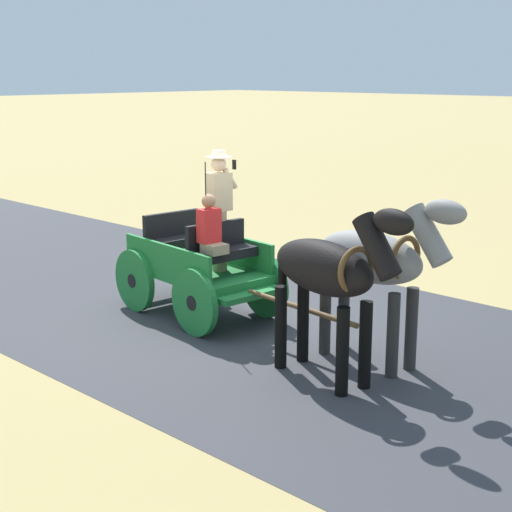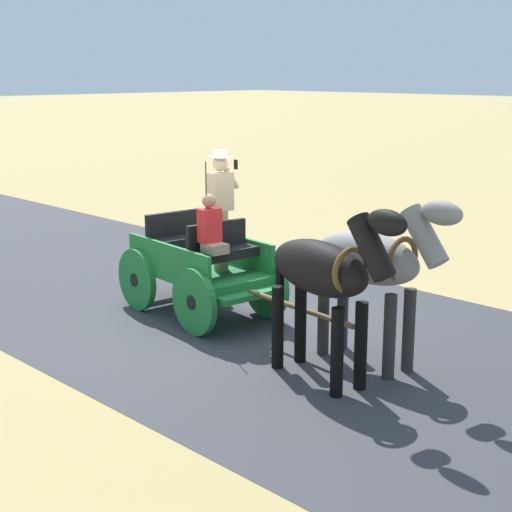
# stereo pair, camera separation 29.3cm
# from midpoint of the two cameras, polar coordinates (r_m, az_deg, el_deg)

# --- Properties ---
(ground_plane) EXTENTS (200.00, 200.00, 0.00)m
(ground_plane) POSITION_cam_midpoint_polar(r_m,az_deg,el_deg) (11.84, -2.68, -4.38)
(ground_plane) COLOR tan
(road_surface) EXTENTS (6.40, 160.00, 0.01)m
(road_surface) POSITION_cam_midpoint_polar(r_m,az_deg,el_deg) (11.84, -2.68, -4.36)
(road_surface) COLOR #38383D
(road_surface) RESTS_ON ground
(horse_drawn_carriage) EXTENTS (1.63, 4.52, 2.50)m
(horse_drawn_carriage) POSITION_cam_midpoint_polar(r_m,az_deg,el_deg) (11.70, -4.69, -0.49)
(horse_drawn_carriage) COLOR #1E7233
(horse_drawn_carriage) RESTS_ON ground
(horse_near_side) EXTENTS (0.66, 2.13, 2.21)m
(horse_near_side) POSITION_cam_midpoint_polar(r_m,az_deg,el_deg) (9.66, 7.92, -0.44)
(horse_near_side) COLOR gray
(horse_near_side) RESTS_ON ground
(horse_off_side) EXTENTS (0.78, 2.15, 2.21)m
(horse_off_side) POSITION_cam_midpoint_polar(r_m,az_deg,el_deg) (9.07, 4.47, -1.25)
(horse_off_side) COLOR black
(horse_off_side) RESTS_ON ground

